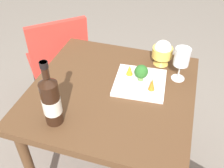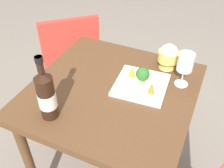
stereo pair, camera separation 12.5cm
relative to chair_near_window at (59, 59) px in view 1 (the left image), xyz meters
The scene contains 9 objects.
dining_table 0.73m from the chair_near_window, 40.17° to the right, with size 0.79×0.79×0.76m.
chair_near_window is the anchor object (origin of this frame).
wine_bottle 0.90m from the chair_near_window, 62.92° to the right, with size 0.08×0.08×0.31m.
wine_glass 0.96m from the chair_near_window, 18.56° to the right, with size 0.08×0.08×0.18m.
rice_bowl 0.82m from the chair_near_window, 13.26° to the right, with size 0.11×0.11×0.14m.
serving_plate 0.81m from the chair_near_window, 29.80° to the right, with size 0.27×0.27×0.02m.
broccoli_floret 0.82m from the chair_near_window, 29.03° to the right, with size 0.07×0.07×0.09m.
carrot_garnish_left 0.75m from the chair_near_window, 29.60° to the right, with size 0.03×0.03×0.06m.
carrot_garnish_right 0.89m from the chair_near_window, 30.25° to the right, with size 0.03×0.03×0.06m.
Camera 1 is at (0.28, -0.92, 1.59)m, focal length 41.60 mm.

